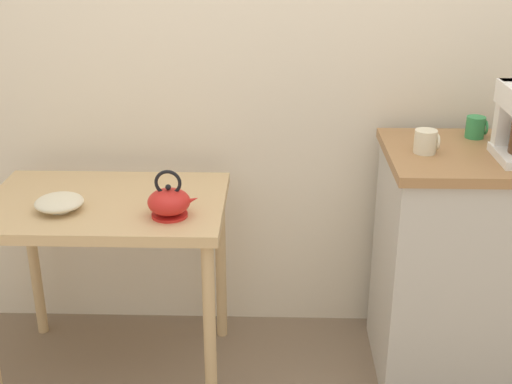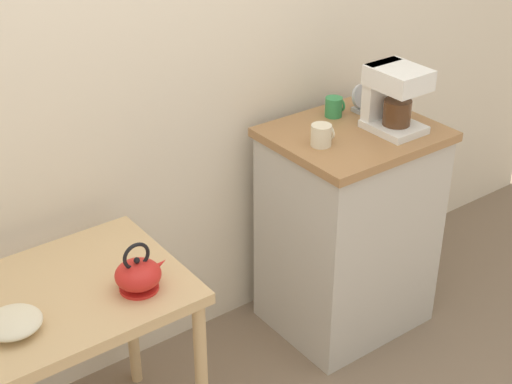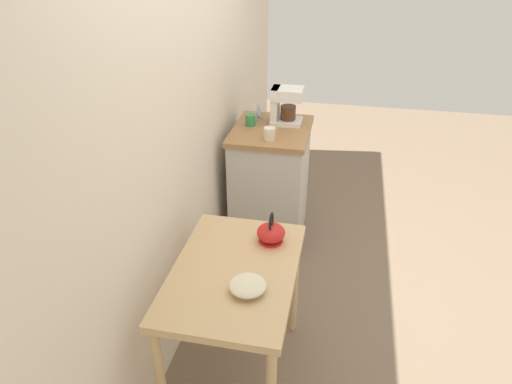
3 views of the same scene
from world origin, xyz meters
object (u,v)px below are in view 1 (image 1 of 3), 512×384
Objects in this scene: bowl_stoneware at (59,203)px; mug_small_cream at (426,141)px; mug_tall_green at (476,127)px; teakettle at (170,202)px.

mug_small_cream is at bearing 5.96° from bowl_stoneware.
bowl_stoneware is at bearing -174.04° from mug_small_cream.
mug_tall_green is (1.51, 0.31, 0.19)m from bowl_stoneware.
bowl_stoneware is 1.97× the size of mug_small_cream.
mug_small_cream is 0.29m from mug_tall_green.
bowl_stoneware is 0.40m from teakettle.
mug_tall_green is at bearing 38.88° from mug_small_cream.
bowl_stoneware is 2.09× the size of mug_tall_green.
mug_small_cream is at bearing -141.12° from mug_tall_green.
bowl_stoneware is at bearing -168.24° from mug_tall_green.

